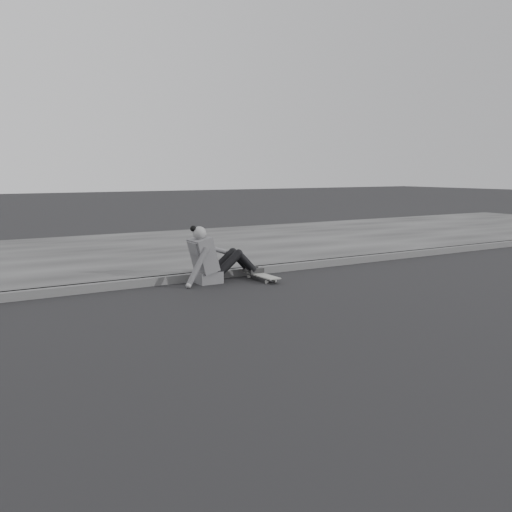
% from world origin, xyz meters
% --- Properties ---
extents(ground, '(80.00, 80.00, 0.00)m').
position_xyz_m(ground, '(0.00, 0.00, 0.00)').
color(ground, black).
rests_on(ground, ground).
extents(curb, '(24.00, 0.16, 0.12)m').
position_xyz_m(curb, '(0.00, 2.58, 0.06)').
color(curb, '#525252').
rests_on(curb, ground).
extents(sidewalk, '(24.00, 6.00, 0.12)m').
position_xyz_m(sidewalk, '(0.00, 5.60, 0.06)').
color(sidewalk, '#3D3D3D').
rests_on(sidewalk, ground).
extents(skateboard, '(0.20, 0.78, 0.09)m').
position_xyz_m(skateboard, '(-1.92, 2.07, 0.07)').
color(skateboard, '#9C9C97').
rests_on(skateboard, ground).
extents(seated_woman, '(1.38, 0.46, 0.88)m').
position_xyz_m(seated_woman, '(-2.66, 2.32, 0.36)').
color(seated_woman, '#58585B').
rests_on(seated_woman, ground).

